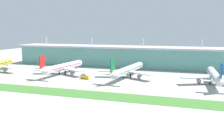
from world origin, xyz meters
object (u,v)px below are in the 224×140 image
airliner_far_middle (215,76)px  safety_cone_right_wingtip (106,83)px  safety_cone_nose_front (144,86)px  safety_cone_left_wingtip (98,79)px  airliner_near_middle (63,67)px  fuel_truck (85,76)px  airliner_center (128,70)px

airliner_far_middle → safety_cone_right_wingtip: bearing=-164.4°
safety_cone_nose_front → safety_cone_left_wingtip: bearing=161.8°
airliner_near_middle → safety_cone_nose_front: (77.33, -26.02, -6.10)m
airliner_near_middle → safety_cone_right_wingtip: airliner_near_middle is taller
airliner_near_middle → safety_cone_nose_front: 81.81m
airliner_near_middle → safety_cone_right_wingtip: size_ratio=94.68×
airliner_near_middle → safety_cone_nose_front: bearing=-18.6°
fuel_truck → airliner_center: bearing=27.4°
safety_cone_left_wingtip → safety_cone_nose_front: bearing=-18.2°
airliner_far_middle → fuel_truck: (-97.17, -10.22, -4.18)m
airliner_center → airliner_near_middle: bearing=-178.3°
airliner_center → fuel_truck: airliner_center is taller
airliner_far_middle → safety_cone_nose_front: (-47.24, -21.81, -6.09)m
airliner_far_middle → airliner_center: bearing=174.9°
fuel_truck → safety_cone_right_wingtip: fuel_truck is taller
airliner_far_middle → safety_cone_right_wingtip: 78.60m
airliner_near_middle → fuel_truck: (27.39, -14.43, -4.19)m
safety_cone_nose_front → airliner_center: bearing=124.1°
airliner_far_middle → safety_cone_nose_front: size_ratio=84.68×
airliner_center → fuel_truck: size_ratio=9.26×
safety_cone_nose_front → safety_cone_right_wingtip: same height
safety_cone_left_wingtip → safety_cone_nose_front: (39.15, -12.84, 0.00)m
airliner_near_middle → airliner_center: (58.57, 1.71, 0.00)m
fuel_truck → safety_cone_right_wingtip: 24.36m
airliner_far_middle → fuel_truck: 97.80m
airliner_center → fuel_truck: (-31.18, -16.14, -4.19)m
airliner_center → airliner_far_middle: same height
airliner_center → safety_cone_left_wingtip: size_ratio=98.95×
airliner_far_middle → safety_cone_left_wingtip: airliner_far_middle is taller
fuel_truck → safety_cone_left_wingtip: size_ratio=10.69×
airliner_center → safety_cone_left_wingtip: 25.98m
safety_cone_left_wingtip → airliner_near_middle: bearing=161.0°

